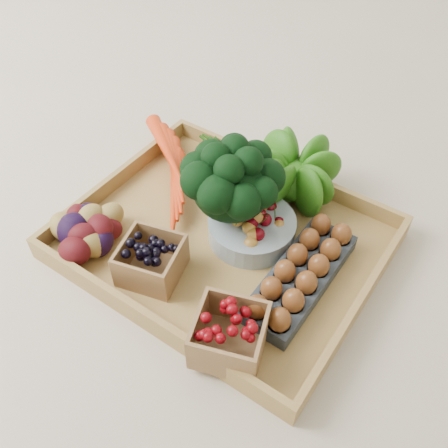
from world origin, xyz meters
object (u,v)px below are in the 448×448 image
Objects in this scene: cherry_bowl at (252,228)px; egg_carton at (300,278)px; broccoli at (232,202)px; tray at (224,243)px.

cherry_bowl is 0.63× the size of egg_carton.
broccoli is at bearing 167.03° from egg_carton.
cherry_bowl is at bearing 160.62° from egg_carton.
broccoli reaches higher than tray.
egg_carton is at bearing -13.26° from broccoli.
cherry_bowl is (0.04, 0.04, 0.03)m from tray.
cherry_bowl is at bearing 46.98° from tray.
tray is 2.12× the size of egg_carton.
egg_carton is at bearing -2.49° from tray.
cherry_bowl reaches higher than tray.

